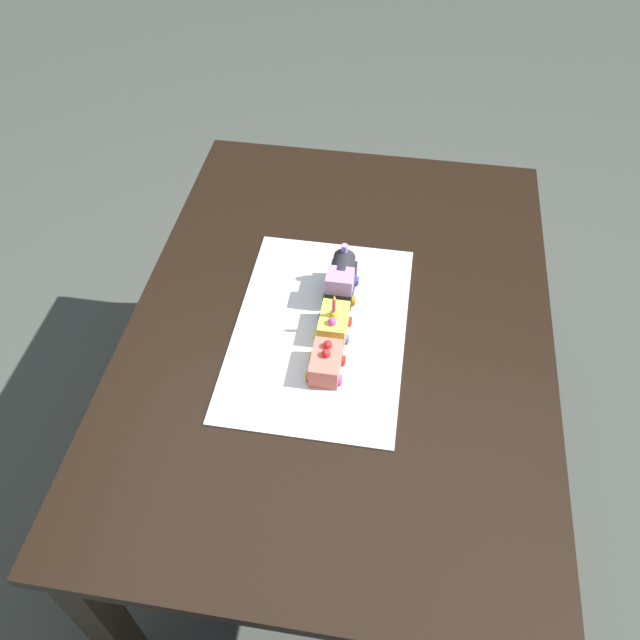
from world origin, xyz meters
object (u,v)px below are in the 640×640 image
dining_table (339,349)px  cake_car_caboose_lemon (334,323)px  birthday_candle (334,303)px  cake_locomotive (341,279)px  cake_car_tanker_coral (326,363)px

dining_table → cake_car_caboose_lemon: 0.15m
cake_car_caboose_lemon → birthday_candle: size_ratio=1.97×
cake_locomotive → birthday_candle: bearing=0.0°
dining_table → cake_car_caboose_lemon: bearing=-16.5°
cake_locomotive → cake_car_tanker_coral: 0.25m
cake_car_tanker_coral → cake_locomotive: bearing=180.0°
cake_locomotive → cake_car_tanker_coral: cake_locomotive is taller
birthday_candle → cake_locomotive: bearing=180.0°
cake_car_caboose_lemon → cake_car_tanker_coral: (0.12, 0.00, 0.00)m
dining_table → cake_car_caboose_lemon: cake_car_caboose_lemon is taller
dining_table → cake_locomotive: size_ratio=10.00×
cake_car_tanker_coral → cake_car_caboose_lemon: bearing=180.0°
cake_car_caboose_lemon → dining_table: bearing=163.5°
cake_locomotive → birthday_candle: size_ratio=2.75×
dining_table → birthday_candle: (0.04, -0.01, 0.21)m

